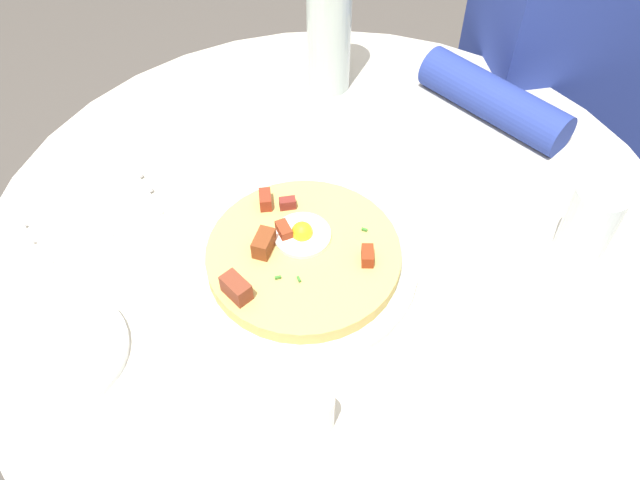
{
  "coord_description": "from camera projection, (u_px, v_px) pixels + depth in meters",
  "views": [
    {
      "loc": [
        0.12,
        0.58,
        1.44
      ],
      "look_at": [
        0.03,
        0.03,
        0.75
      ],
      "focal_mm": 37.09,
      "sensor_mm": 36.0,
      "label": 1
    }
  ],
  "objects": [
    {
      "name": "ground_plane",
      "position": [
        330.0,
        440.0,
        1.49
      ],
      "size": [
        6.0,
        6.0,
        0.0
      ],
      "primitive_type": "plane",
      "color": "#4C4742"
    },
    {
      "name": "fork",
      "position": [
        84.0,
        197.0,
        0.96
      ],
      "size": [
        0.17,
        0.08,
        0.0
      ],
      "primitive_type": "cube",
      "rotation": [
        0.0,
        0.0,
        0.41
      ],
      "color": "silver",
      "rests_on": "napkin"
    },
    {
      "name": "dining_table",
      "position": [
        333.0,
        302.0,
        1.06
      ],
      "size": [
        1.0,
        1.0,
        0.73
      ],
      "color": "beige",
      "rests_on": "ground_plane"
    },
    {
      "name": "water_glass",
      "position": [
        590.0,
        224.0,
        0.86
      ],
      "size": [
        0.07,
        0.07,
        0.12
      ],
      "primitive_type": "cylinder",
      "color": "silver",
      "rests_on": "dining_table"
    },
    {
      "name": "person_seated",
      "position": [
        547.0,
        137.0,
        1.39
      ],
      "size": [
        0.52,
        0.43,
        1.14
      ],
      "color": "#2D2D33",
      "rests_on": "ground_plane"
    },
    {
      "name": "water_bottle",
      "position": [
        329.0,
        15.0,
        1.04
      ],
      "size": [
        0.07,
        0.07,
        0.27
      ],
      "primitive_type": "cylinder",
      "color": "silver",
      "rests_on": "dining_table"
    },
    {
      "name": "breakfast_pizza",
      "position": [
        302.0,
        255.0,
        0.87
      ],
      "size": [
        0.26,
        0.26,
        0.05
      ],
      "color": "tan",
      "rests_on": "pizza_plate"
    },
    {
      "name": "knife",
      "position": [
        93.0,
        213.0,
        0.94
      ],
      "size": [
        0.17,
        0.08,
        0.0
      ],
      "primitive_type": "cube",
      "rotation": [
        0.0,
        0.0,
        0.41
      ],
      "color": "silver",
      "rests_on": "napkin"
    },
    {
      "name": "bread_plate",
      "position": [
        58.0,
        352.0,
        0.8
      ],
      "size": [
        0.17,
        0.17,
        0.01
      ],
      "primitive_type": "cylinder",
      "color": "white",
      "rests_on": "dining_table"
    },
    {
      "name": "salt_shaker",
      "position": [
        322.0,
        412.0,
        0.73
      ],
      "size": [
        0.03,
        0.03,
        0.06
      ],
      "primitive_type": "cylinder",
      "color": "white",
      "rests_on": "dining_table"
    },
    {
      "name": "pizza_plate",
      "position": [
        304.0,
        264.0,
        0.89
      ],
      "size": [
        0.31,
        0.31,
        0.01
      ],
      "primitive_type": "cylinder",
      "color": "silver",
      "rests_on": "dining_table"
    },
    {
      "name": "napkin",
      "position": [
        89.0,
        207.0,
        0.96
      ],
      "size": [
        0.21,
        0.2,
        0.0
      ],
      "primitive_type": "cube",
      "rotation": [
        0.0,
        0.0,
        0.41
      ],
      "color": "white",
      "rests_on": "dining_table"
    }
  ]
}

